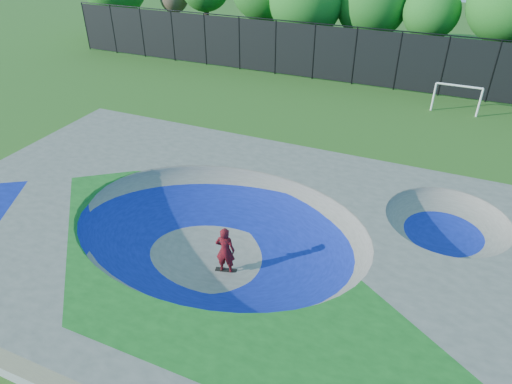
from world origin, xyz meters
TOP-DOWN VIEW (x-y plane):
  - ground at (0.00, 0.00)m, footprint 120.00×120.00m
  - skate_deck at (0.00, 0.00)m, footprint 22.00×14.00m
  - skater at (0.61, -0.67)m, footprint 0.76×0.57m
  - skateboard at (0.61, -0.67)m, footprint 0.81×0.41m
  - soccer_goal at (7.16, 18.04)m, footprint 2.78×0.12m
  - fence at (0.00, 21.00)m, footprint 48.09×0.09m
  - treeline at (-1.73, 25.89)m, footprint 53.46×7.50m

SIDE VIEW (x-z plane):
  - ground at x=0.00m, z-range 0.00..0.00m
  - skateboard at x=0.61m, z-range 0.00..0.05m
  - skate_deck at x=0.00m, z-range 0.00..1.50m
  - skater at x=0.61m, z-range 0.00..1.87m
  - soccer_goal at x=7.16m, z-range 0.35..2.19m
  - fence at x=0.00m, z-range 0.08..4.12m
  - treeline at x=-1.73m, z-range 0.80..9.00m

